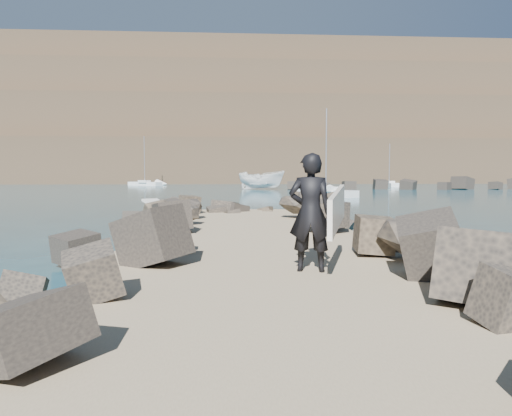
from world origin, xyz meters
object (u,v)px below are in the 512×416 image
at_px(surfboard_resting, 165,212).
at_px(boat_imported, 261,180).
at_px(surfer_with_board, 314,212).
at_px(sailboat_e, 145,184).

xyz_separation_m(surfboard_resting, boat_imported, (7.14, 53.50, 0.26)).
relative_size(surfer_with_board, sailboat_e, 0.26).
relative_size(surfboard_resting, surfer_with_board, 0.93).
height_order(surfboard_resting, surfer_with_board, surfer_with_board).
relative_size(boat_imported, sailboat_e, 0.74).
relative_size(boat_imported, surfer_with_board, 2.84).
xyz_separation_m(boat_imported, surfer_with_board, (-3.82, -60.85, 0.30)).
bearing_deg(surfer_with_board, surfboard_resting, 114.31).
distance_m(boat_imported, surfer_with_board, 60.97).
xyz_separation_m(surfboard_resting, sailboat_e, (-12.45, 76.72, -0.69)).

